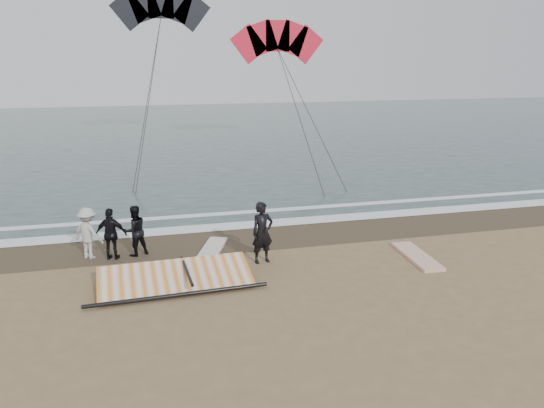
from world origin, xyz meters
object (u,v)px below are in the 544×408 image
(board_cream, at_px, (212,250))
(sail_rig, at_px, (173,278))
(man_main, at_px, (262,233))
(board_white, at_px, (417,256))

(board_cream, xyz_separation_m, sail_rig, (-1.39, -2.38, 0.15))
(man_main, xyz_separation_m, sail_rig, (-2.79, -1.06, -0.76))
(man_main, relative_size, sail_rig, 0.40)
(man_main, bearing_deg, board_cream, 123.31)
(man_main, relative_size, board_white, 0.78)
(man_main, distance_m, board_cream, 2.13)
(man_main, xyz_separation_m, board_cream, (-1.40, 1.32, -0.91))
(board_cream, relative_size, sail_rig, 0.48)
(man_main, distance_m, board_white, 4.96)
(sail_rig, bearing_deg, man_main, 20.88)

